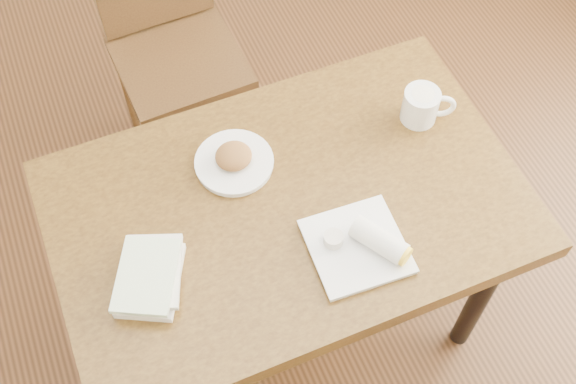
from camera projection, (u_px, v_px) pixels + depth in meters
name	position (u px, v px, depth m)	size (l,w,h in m)	color
ground	(288.00, 317.00, 2.51)	(4.00, 5.00, 0.01)	#472814
table	(288.00, 219.00, 1.94)	(1.22, 0.78, 0.75)	brown
chair_far	(168.00, 31.00, 2.49)	(0.44, 0.44, 0.95)	#452E13
plate_scone	(234.00, 160.00, 1.92)	(0.21, 0.21, 0.07)	white
coffee_mug	(422.00, 105.00, 1.98)	(0.14, 0.10, 0.10)	white
plate_burrito	(364.00, 245.00, 1.78)	(0.25, 0.25, 0.08)	white
book_stack	(150.00, 276.00, 1.73)	(0.22, 0.25, 0.05)	white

